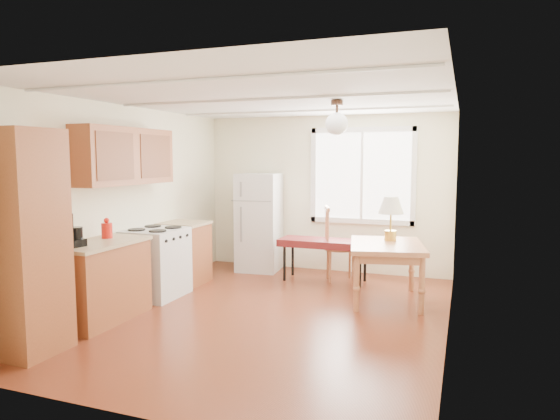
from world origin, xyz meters
The scene contains 11 objects.
room_shell centered at (0.00, 0.00, 1.25)m, with size 4.60×5.60×2.62m.
kitchen_run centered at (-1.72, -0.63, 0.84)m, with size 0.65×3.40×2.20m.
window_unit centered at (0.60, 2.47, 1.55)m, with size 1.64×0.05×1.51m.
pendant_light centered at (0.70, 0.40, 2.24)m, with size 0.26×0.26×0.40m.
refrigerator centered at (-1.00, 2.12, 0.79)m, with size 0.71×0.71×1.58m.
bench centered at (0.20, 1.77, 0.56)m, with size 1.35×0.50×0.62m.
dining_table centered at (1.21, 1.05, 0.64)m, with size 1.12×1.35×0.75m.
chair centered at (0.32, 1.81, 0.64)m, with size 0.54×0.53×1.11m.
table_lamp centered at (1.22, 1.29, 1.17)m, with size 0.33×0.33×0.58m.
coffee_maker centered at (-1.72, -1.24, 1.03)m, with size 0.22×0.27×0.37m.
kettle centered at (-1.77, -0.62, 1.00)m, with size 0.12×0.12×0.24m.
Camera 1 is at (2.11, -5.30, 1.83)m, focal length 32.00 mm.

